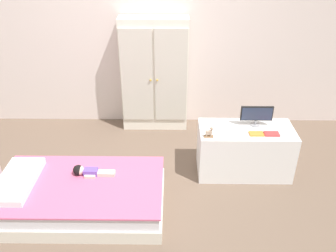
{
  "coord_description": "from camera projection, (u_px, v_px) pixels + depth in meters",
  "views": [
    {
      "loc": [
        0.4,
        -2.63,
        2.3
      ],
      "look_at": [
        0.36,
        0.37,
        0.58
      ],
      "focal_mm": 37.56,
      "sensor_mm": 36.0,
      "label": 1
    }
  ],
  "objects": [
    {
      "name": "pillow",
      "position": [
        17.0,
        181.0,
        3.15
      ],
      "size": [
        0.32,
        0.63,
        0.06
      ],
      "primitive_type": "cube",
      "color": "white",
      "rests_on": "bed"
    },
    {
      "name": "back_wall",
      "position": [
        138.0,
        18.0,
        4.13
      ],
      "size": [
        6.4,
        0.05,
        2.7
      ],
      "primitive_type": "cube",
      "color": "silver",
      "rests_on": "ground_plane"
    },
    {
      "name": "rocking_horse_toy",
      "position": [
        209.0,
        132.0,
        3.37
      ],
      "size": [
        0.09,
        0.04,
        0.11
      ],
      "color": "#8E6642",
      "rests_on": "tv_stand"
    },
    {
      "name": "ground_plane",
      "position": [
        131.0,
        196.0,
        3.44
      ],
      "size": [
        10.0,
        10.0,
        0.02
      ],
      "primitive_type": "cube",
      "color": "brown"
    },
    {
      "name": "tv_stand",
      "position": [
        244.0,
        151.0,
        3.66
      ],
      "size": [
        0.95,
        0.46,
        0.52
      ],
      "primitive_type": "cube",
      "color": "white",
      "rests_on": "ground_plane"
    },
    {
      "name": "bed",
      "position": [
        81.0,
        196.0,
        3.23
      ],
      "size": [
        1.51,
        0.88,
        0.28
      ],
      "color": "silver",
      "rests_on": "ground_plane"
    },
    {
      "name": "book_orange",
      "position": [
        256.0,
        134.0,
        3.43
      ],
      "size": [
        0.14,
        0.09,
        0.01
      ],
      "primitive_type": "cube",
      "color": "orange",
      "rests_on": "tv_stand"
    },
    {
      "name": "book_red",
      "position": [
        272.0,
        134.0,
        3.43
      ],
      "size": [
        0.14,
        0.09,
        0.02
      ],
      "primitive_type": "cube",
      "color": "#CC3838",
      "rests_on": "tv_stand"
    },
    {
      "name": "wardrobe",
      "position": [
        154.0,
        75.0,
        4.29
      ],
      "size": [
        0.81,
        0.3,
        1.4
      ],
      "color": "white",
      "rests_on": "ground_plane"
    },
    {
      "name": "tv_monitor",
      "position": [
        257.0,
        114.0,
        3.53
      ],
      "size": [
        0.32,
        0.1,
        0.21
      ],
      "color": "#99999E",
      "rests_on": "tv_stand"
    },
    {
      "name": "doll",
      "position": [
        86.0,
        171.0,
        3.26
      ],
      "size": [
        0.39,
        0.13,
        0.1
      ],
      "color": "#6B4CB2",
      "rests_on": "bed"
    }
  ]
}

